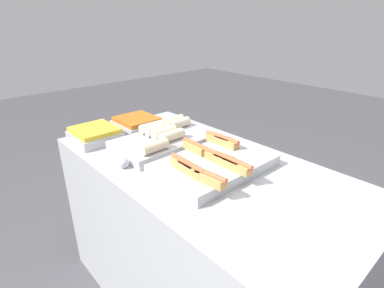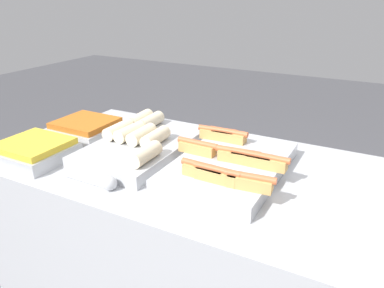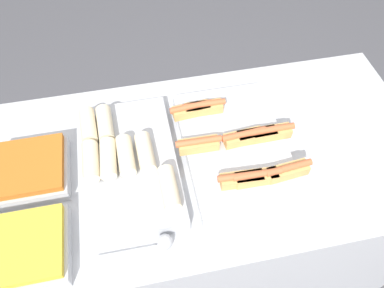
{
  "view_description": "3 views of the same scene",
  "coord_description": "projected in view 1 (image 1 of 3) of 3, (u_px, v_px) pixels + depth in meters",
  "views": [
    {
      "loc": [
        0.91,
        -0.88,
        1.54
      ],
      "look_at": [
        -0.07,
        0.0,
        0.98
      ],
      "focal_mm": 28.0,
      "sensor_mm": 36.0,
      "label": 1
    },
    {
      "loc": [
        0.52,
        -1.1,
        1.5
      ],
      "look_at": [
        -0.07,
        0.0,
        0.98
      ],
      "focal_mm": 35.0,
      "sensor_mm": 36.0,
      "label": 2
    },
    {
      "loc": [
        -0.22,
        -0.73,
        1.97
      ],
      "look_at": [
        -0.07,
        0.0,
        0.98
      ],
      "focal_mm": 35.0,
      "sensor_mm": 36.0,
      "label": 3
    }
  ],
  "objects": [
    {
      "name": "tray_side_back",
      "position": [
        137.0,
        123.0,
        1.84
      ],
      "size": [
        0.25,
        0.24,
        0.07
      ],
      "color": "#B7BABF",
      "rests_on": "counter"
    },
    {
      "name": "serving_spoon_near",
      "position": [
        122.0,
        163.0,
        1.38
      ],
      "size": [
        0.22,
        0.05,
        0.05
      ],
      "color": "#B2B5BA",
      "rests_on": "counter"
    },
    {
      "name": "tray_side_front",
      "position": [
        95.0,
        134.0,
        1.67
      ],
      "size": [
        0.25,
        0.24,
        0.07
      ],
      "color": "#B7BABF",
      "rests_on": "counter"
    },
    {
      "name": "counter",
      "position": [
        201.0,
        239.0,
        1.59
      ],
      "size": [
        1.55,
        0.8,
        0.9
      ],
      "color": "#B7BABF",
      "rests_on": "ground_plane"
    },
    {
      "name": "tray_hotdogs",
      "position": [
        214.0,
        163.0,
        1.35
      ],
      "size": [
        0.41,
        0.53,
        0.1
      ],
      "color": "#B7BABF",
      "rests_on": "counter"
    },
    {
      "name": "tray_wraps",
      "position": [
        165.0,
        139.0,
        1.61
      ],
      "size": [
        0.32,
        0.53,
        0.1
      ],
      "color": "#B7BABF",
      "rests_on": "counter"
    }
  ]
}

